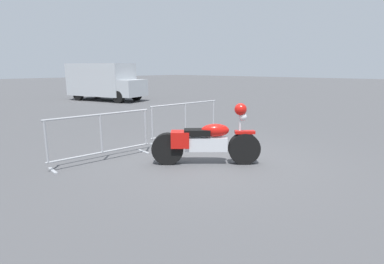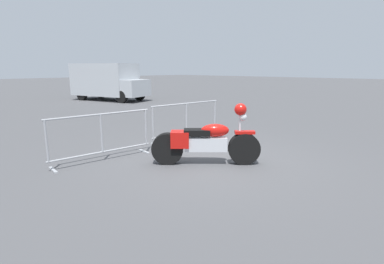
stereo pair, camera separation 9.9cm
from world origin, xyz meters
TOP-DOWN VIEW (x-y plane):
  - ground_plane at (0.00, 0.00)m, footprint 120.00×120.00m
  - motorcycle at (-0.31, -0.14)m, footprint 1.70×1.86m
  - crowd_barrier_near at (-1.67, 1.72)m, footprint 2.35×0.73m
  - crowd_barrier_far at (1.06, 1.72)m, footprint 2.35×0.73m
  - delivery_van at (5.57, 12.89)m, footprint 3.13×5.33m
  - planter_island at (8.79, 17.15)m, footprint 3.26×3.26m

SIDE VIEW (x-z plane):
  - ground_plane at x=0.00m, z-range 0.00..0.00m
  - planter_island at x=8.79m, z-range -0.23..1.01m
  - motorcycle at x=-0.31m, z-range -0.16..1.16m
  - crowd_barrier_near at x=-1.67m, z-range 0.02..1.09m
  - crowd_barrier_far at x=1.06m, z-range 0.02..1.09m
  - delivery_van at x=5.57m, z-range 0.09..2.40m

